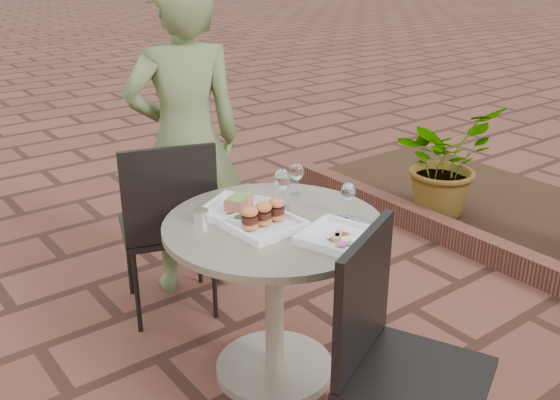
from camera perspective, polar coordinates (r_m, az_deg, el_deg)
ground at (r=2.90m, az=0.54°, el=-15.17°), size 60.00×60.00×0.00m
cafe_table at (r=2.62m, az=-0.52°, el=-6.96°), size 0.90×0.90×0.73m
chair_far at (r=3.06m, az=-10.15°, el=-1.51°), size 0.56×0.56×0.93m
chair_near at (r=2.13m, az=10.16°, el=-12.93°), size 0.58×0.58×0.93m
diner at (r=3.25m, az=-8.62°, el=5.29°), size 0.69×0.55×1.65m
plate_salmon at (r=2.59m, az=-3.75°, el=-0.81°), size 0.38×0.38×0.08m
plate_sliders at (r=2.45m, az=-1.53°, el=-1.77°), size 0.28×0.28×0.17m
plate_tuna at (r=2.37m, az=5.40°, el=-3.33°), size 0.33×0.33×0.03m
wine_glass_right at (r=2.55m, az=6.23°, el=0.67°), size 0.06×0.06×0.15m
wine_glass_mid at (r=2.60m, az=0.23°, el=1.77°), size 0.08×0.08×0.18m
wine_glass_far at (r=2.76m, az=1.55°, el=2.52°), size 0.06×0.06×0.15m
steel_ramekin at (r=2.53m, az=-7.26°, el=-1.43°), size 0.07×0.07×0.05m
cutlery_set at (r=2.57m, az=7.35°, el=-1.66°), size 0.14×0.20×0.00m
planter_curb at (r=4.06m, az=15.96°, el=-3.25°), size 0.12×3.00×0.15m
mulch_bed at (r=4.62m, az=21.19°, el=-1.36°), size 1.30×3.00×0.06m
potted_plant_a at (r=4.31m, az=14.75°, el=3.49°), size 0.69×0.61×0.74m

